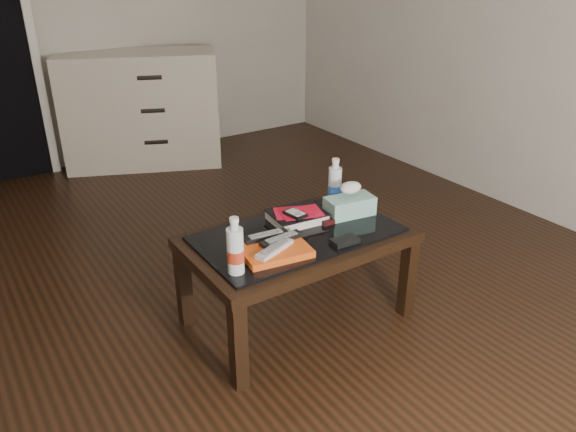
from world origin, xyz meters
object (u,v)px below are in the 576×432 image
(textbook, at_px, (297,216))
(tissue_box, at_px, (350,206))
(dresser, at_px, (142,110))
(coffee_table, at_px, (298,245))
(water_bottle_right, at_px, (335,182))
(water_bottle_left, at_px, (235,245))

(textbook, xyz_separation_m, tissue_box, (0.25, -0.08, 0.02))
(dresser, height_order, tissue_box, dresser)
(coffee_table, xyz_separation_m, water_bottle_right, (0.33, 0.16, 0.18))
(dresser, xyz_separation_m, water_bottle_right, (0.14, -2.33, 0.13))
(textbook, height_order, water_bottle_left, water_bottle_left)
(dresser, xyz_separation_m, tissue_box, (0.12, -2.47, 0.06))
(water_bottle_right, bearing_deg, dresser, 93.50)
(textbook, height_order, water_bottle_right, water_bottle_right)
(water_bottle_left, relative_size, tissue_box, 1.03)
(coffee_table, distance_m, tissue_box, 0.33)
(coffee_table, xyz_separation_m, dresser, (0.19, 2.49, 0.05))
(dresser, distance_m, water_bottle_right, 2.34)
(dresser, distance_m, water_bottle_left, 2.71)
(coffee_table, height_order, water_bottle_right, water_bottle_right)
(coffee_table, relative_size, water_bottle_right, 4.20)
(coffee_table, distance_m, water_bottle_right, 0.41)
(dresser, bearing_deg, coffee_table, -70.89)
(water_bottle_left, bearing_deg, water_bottle_right, 23.05)
(textbook, distance_m, water_bottle_left, 0.53)
(coffee_table, height_order, tissue_box, tissue_box)
(coffee_table, relative_size, dresser, 0.77)
(water_bottle_right, bearing_deg, tissue_box, -97.28)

